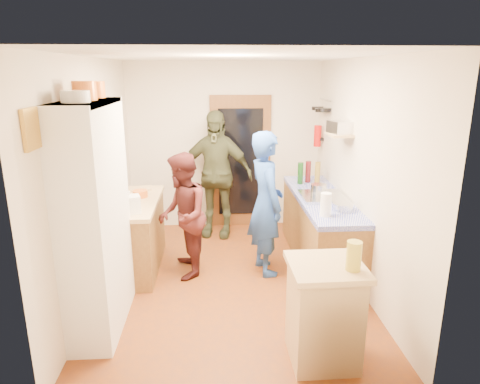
{
  "coord_description": "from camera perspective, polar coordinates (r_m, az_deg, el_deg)",
  "views": [
    {
      "loc": [
        -0.18,
        -4.7,
        2.45
      ],
      "look_at": [
        0.13,
        0.15,
        1.07
      ],
      "focal_mm": 32.0,
      "sensor_mm": 36.0,
      "label": 1
    }
  ],
  "objects": [
    {
      "name": "floor",
      "position": [
        5.31,
        -1.3,
        -11.79
      ],
      "size": [
        3.0,
        4.0,
        0.02
      ],
      "primitive_type": "cube",
      "color": "brown",
      "rests_on": "ground"
    },
    {
      "name": "ceiling",
      "position": [
        4.71,
        -1.51,
        17.77
      ],
      "size": [
        3.0,
        4.0,
        0.02
      ],
      "primitive_type": "cube",
      "color": "silver",
      "rests_on": "ground"
    },
    {
      "name": "wall_back",
      "position": [
        6.81,
        -2.08,
        6.09
      ],
      "size": [
        3.0,
        0.02,
        2.6
      ],
      "primitive_type": "cube",
      "color": "beige",
      "rests_on": "ground"
    },
    {
      "name": "wall_front",
      "position": [
        2.93,
        0.17,
        -7.27
      ],
      "size": [
        3.0,
        0.02,
        2.6
      ],
      "primitive_type": "cube",
      "color": "beige",
      "rests_on": "ground"
    },
    {
      "name": "wall_left",
      "position": [
        5.02,
        -18.9,
        1.71
      ],
      "size": [
        0.02,
        4.0,
        2.6
      ],
      "primitive_type": "cube",
      "color": "beige",
      "rests_on": "ground"
    },
    {
      "name": "wall_right",
      "position": [
        5.13,
        15.73,
        2.26
      ],
      "size": [
        0.02,
        4.0,
        2.6
      ],
      "primitive_type": "cube",
      "color": "beige",
      "rests_on": "ground"
    },
    {
      "name": "door_frame",
      "position": [
        6.83,
        0.06,
        3.99
      ],
      "size": [
        0.95,
        0.06,
        2.1
      ],
      "primitive_type": "cube",
      "color": "brown",
      "rests_on": "ground"
    },
    {
      "name": "door_glass",
      "position": [
        6.79,
        0.08,
        3.93
      ],
      "size": [
        0.7,
        0.02,
        1.7
      ],
      "primitive_type": "cube",
      "color": "black",
      "rests_on": "door_frame"
    },
    {
      "name": "hutch_body",
      "position": [
        4.28,
        -18.65,
        -3.44
      ],
      "size": [
        0.4,
        1.2,
        2.2
      ],
      "primitive_type": "cube",
      "color": "silver",
      "rests_on": "ground"
    },
    {
      "name": "hutch_top_shelf",
      "position": [
        4.07,
        -20.0,
        11.09
      ],
      "size": [
        0.4,
        1.14,
        0.04
      ],
      "primitive_type": "cube",
      "color": "silver",
      "rests_on": "hutch_body"
    },
    {
      "name": "plate_stack",
      "position": [
        3.83,
        -21.09,
        11.79
      ],
      "size": [
        0.23,
        0.23,
        0.1
      ],
      "primitive_type": "cylinder",
      "color": "white",
      "rests_on": "hutch_top_shelf"
    },
    {
      "name": "orange_pot_a",
      "position": [
        4.09,
        -20.02,
        12.57
      ],
      "size": [
        0.21,
        0.21,
        0.17
      ],
      "primitive_type": "cylinder",
      "color": "orange",
      "rests_on": "hutch_top_shelf"
    },
    {
      "name": "orange_pot_b",
      "position": [
        4.45,
        -18.68,
        12.81
      ],
      "size": [
        0.18,
        0.18,
        0.16
      ],
      "primitive_type": "cylinder",
      "color": "orange",
      "rests_on": "hutch_top_shelf"
    },
    {
      "name": "left_counter_base",
      "position": [
        5.63,
        -13.89,
        -5.76
      ],
      "size": [
        0.6,
        1.4,
        0.85
      ],
      "primitive_type": "cube",
      "color": "brown",
      "rests_on": "ground"
    },
    {
      "name": "left_counter_top",
      "position": [
        5.48,
        -14.2,
        -1.37
      ],
      "size": [
        0.64,
        1.44,
        0.05
      ],
      "primitive_type": "cube",
      "color": "tan",
      "rests_on": "left_counter_base"
    },
    {
      "name": "toaster",
      "position": [
        4.97,
        -14.72,
        -1.66
      ],
      "size": [
        0.31,
        0.25,
        0.2
      ],
      "primitive_type": "cube",
      "rotation": [
        0.0,
        0.0,
        0.3
      ],
      "color": "white",
      "rests_on": "left_counter_top"
    },
    {
      "name": "kettle",
      "position": [
        5.26,
        -15.23,
        -0.91
      ],
      "size": [
        0.17,
        0.17,
        0.17
      ],
      "primitive_type": "cylinder",
      "rotation": [
        0.0,
        0.0,
        0.13
      ],
      "color": "white",
      "rests_on": "left_counter_top"
    },
    {
      "name": "orange_bowl",
      "position": [
        5.6,
        -13.16,
        -0.22
      ],
      "size": [
        0.23,
        0.23,
        0.09
      ],
      "primitive_type": "cylinder",
      "rotation": [
        0.0,
        0.0,
        0.26
      ],
      "color": "orange",
      "rests_on": "left_counter_top"
    },
    {
      "name": "chopping_board",
      "position": [
        5.96,
        -13.16,
        0.46
      ],
      "size": [
        0.33,
        0.27,
        0.02
      ],
      "primitive_type": "cube",
      "rotation": [
        0.0,
        0.0,
        0.17
      ],
      "color": "tan",
      "rests_on": "left_counter_top"
    },
    {
      "name": "right_counter_base",
      "position": [
        5.75,
        10.54,
        -5.13
      ],
      "size": [
        0.6,
        2.2,
        0.84
      ],
      "primitive_type": "cube",
      "color": "brown",
      "rests_on": "ground"
    },
    {
      "name": "right_counter_top",
      "position": [
        5.61,
        10.77,
        -0.83
      ],
      "size": [
        0.62,
        2.22,
        0.06
      ],
      "primitive_type": "cube",
      "color": "#0510AB",
      "rests_on": "right_counter_base"
    },
    {
      "name": "hob",
      "position": [
        5.51,
        11.03,
        -0.6
      ],
      "size": [
        0.55,
        0.58,
        0.04
      ],
      "primitive_type": "cube",
      "color": "silver",
      "rests_on": "right_counter_top"
    },
    {
      "name": "pot_on_hob",
      "position": [
        5.52,
        10.43,
        0.38
      ],
      "size": [
        0.2,
        0.2,
        0.13
      ],
      "primitive_type": "cylinder",
      "color": "silver",
      "rests_on": "hob"
    },
    {
      "name": "bottle_a",
      "position": [
        6.13,
        8.05,
        2.5
      ],
      "size": [
        0.09,
        0.09,
        0.31
      ],
      "primitive_type": "cylinder",
      "rotation": [
        0.0,
        0.0,
        -0.11
      ],
      "color": "#143F14",
      "rests_on": "right_counter_top"
    },
    {
      "name": "bottle_b",
      "position": [
        6.24,
        9.06,
        2.69
      ],
      "size": [
        0.09,
        0.09,
        0.31
      ],
      "primitive_type": "cylinder",
      "rotation": [
        0.0,
        0.0,
        0.26
      ],
      "color": "#591419",
      "rests_on": "right_counter_top"
    },
    {
      "name": "bottle_c",
      "position": [
        6.24,
        10.29,
        2.6
      ],
      "size": [
        0.09,
        0.09,
        0.3
      ],
      "primitive_type": "cylinder",
      "rotation": [
        0.0,
        0.0,
        -0.21
      ],
      "color": "olive",
      "rests_on": "right_counter_top"
    },
    {
      "name": "paper_towel",
      "position": [
        4.81,
        11.37,
        -1.66
      ],
      "size": [
        0.15,
        0.15,
        0.26
      ],
      "primitive_type": "cylinder",
      "rotation": [
        0.0,
        0.0,
        0.29
      ],
      "color": "white",
      "rests_on": "right_counter_top"
    },
    {
      "name": "mixing_bowl",
      "position": [
        5.06,
        13.55,
        -1.93
      ],
      "size": [
        0.28,
        0.28,
        0.09
      ],
      "primitive_type": "cylinder",
      "rotation": [
        0.0,
        0.0,
        -0.24
      ],
      "color": "silver",
      "rests_on": "right_counter_top"
    },
    {
      "name": "island_base",
      "position": [
        3.89,
        11.09,
        -15.82
      ],
      "size": [
        0.56,
        0.56,
        0.86
      ],
      "primitive_type": "cube",
      "rotation": [
        0.0,
        0.0,
        0.02
      ],
      "color": "tan",
      "rests_on": "ground"
    },
    {
      "name": "island_top",
      "position": [
        3.67,
        11.46,
        -9.75
      ],
      "size": [
        0.63,
        0.63,
        0.05
      ],
      "primitive_type": "cube",
      "rotation": [
        0.0,
        0.0,
        0.02
      ],
      "color": "tan",
      "rests_on": "island_base"
    },
    {
      "name": "cutting_board",
      "position": [
        3.7,
        10.51,
        -9.34
      ],
      "size": [
        0.35,
        0.29,
        0.02
      ],
      "primitive_type": "cube",
      "rotation": [
        0.0,
        0.0,
        0.02
      ],
      "color": "white",
      "rests_on": "island_top"
    },
    {
      "name": "oil_jar",
      "position": [
        3.56,
        14.93,
        -8.23
      ],
      "size": [
        0.12,
        0.12,
        0.24
      ],
      "primitive_type": "cylinder",
      "rotation": [
        0.0,
        0.0,
        0.02
      ],
      "color": "#AD9E2D",
      "rests_on": "island_top"
    },
    {
      "name": "pan_rail",
      "position": [
        6.45,
        11.36,
        11.97
      ],
      "size": [
        0.02,
        0.65,
        0.02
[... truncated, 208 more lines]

